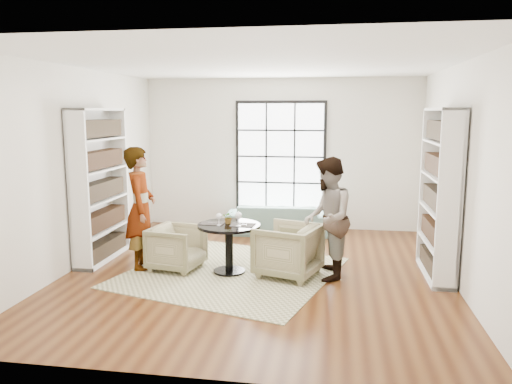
% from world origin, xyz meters
% --- Properties ---
extents(ground, '(6.00, 6.00, 0.00)m').
position_xyz_m(ground, '(0.00, 0.00, 0.00)').
color(ground, '#5A3315').
extents(room_shell, '(6.00, 6.01, 6.00)m').
position_xyz_m(room_shell, '(0.00, 0.54, 1.26)').
color(room_shell, silver).
rests_on(room_shell, ground).
extents(rug, '(3.46, 3.46, 0.01)m').
position_xyz_m(rug, '(-0.38, -0.06, 0.01)').
color(rug, '#B9B48A').
rests_on(rug, ground).
extents(pedestal_table, '(0.91, 0.91, 0.73)m').
position_xyz_m(pedestal_table, '(-0.41, -0.07, 0.53)').
color(pedestal_table, black).
rests_on(pedestal_table, ground).
extents(sofa, '(2.01, 0.89, 0.57)m').
position_xyz_m(sofa, '(0.02, 2.45, 0.29)').
color(sofa, '#779F9D').
rests_on(sofa, ground).
extents(armchair_left, '(0.85, 0.83, 0.66)m').
position_xyz_m(armchair_left, '(-1.22, -0.03, 0.33)').
color(armchair_left, '#C5BE8D').
rests_on(armchair_left, ground).
extents(armchair_right, '(1.05, 1.04, 0.76)m').
position_xyz_m(armchair_right, '(0.45, -0.07, 0.38)').
color(armchair_right, tan).
rests_on(armchair_right, ground).
extents(person_left, '(0.59, 0.76, 1.84)m').
position_xyz_m(person_left, '(-1.77, -0.03, 0.92)').
color(person_left, gray).
rests_on(person_left, ground).
extents(person_right, '(0.67, 0.85, 1.73)m').
position_xyz_m(person_right, '(1.00, -0.07, 0.86)').
color(person_right, gray).
rests_on(person_right, ground).
extents(placemat_left, '(0.35, 0.28, 0.01)m').
position_xyz_m(placemat_left, '(-0.66, -0.05, 0.73)').
color(placemat_left, black).
rests_on(placemat_left, pedestal_table).
extents(placemat_right, '(0.35, 0.28, 0.01)m').
position_xyz_m(placemat_right, '(-0.20, -0.09, 0.73)').
color(placemat_right, black).
rests_on(placemat_right, pedestal_table).
extents(cutlery_left, '(0.15, 0.23, 0.01)m').
position_xyz_m(cutlery_left, '(-0.66, -0.05, 0.74)').
color(cutlery_left, '#B8B9BD').
rests_on(cutlery_left, placemat_left).
extents(cutlery_right, '(0.15, 0.23, 0.01)m').
position_xyz_m(cutlery_right, '(-0.20, -0.09, 0.74)').
color(cutlery_right, '#B8B9BD').
rests_on(cutlery_right, placemat_right).
extents(wine_glass_left, '(0.08, 0.08, 0.18)m').
position_xyz_m(wine_glass_left, '(-0.53, -0.16, 0.86)').
color(wine_glass_left, silver).
rests_on(wine_glass_left, pedestal_table).
extents(wine_glass_right, '(0.10, 0.10, 0.21)m').
position_xyz_m(wine_glass_right, '(-0.25, -0.18, 0.88)').
color(wine_glass_right, silver).
rests_on(wine_glass_right, pedestal_table).
extents(flower_centerpiece, '(0.19, 0.17, 0.19)m').
position_xyz_m(flower_centerpiece, '(-0.42, -0.02, 0.82)').
color(flower_centerpiece, gray).
rests_on(flower_centerpiece, pedestal_table).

